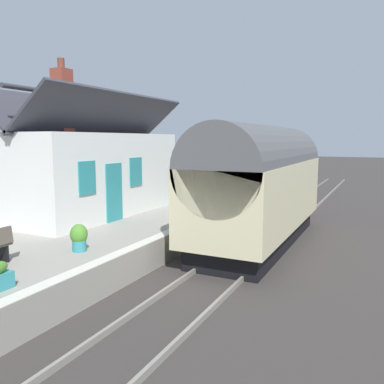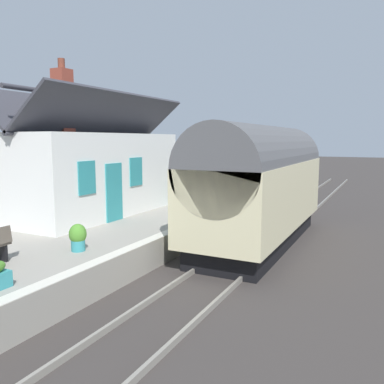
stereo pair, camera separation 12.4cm
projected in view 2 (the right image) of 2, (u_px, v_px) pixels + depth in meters
name	position (u px, v px, depth m)	size (l,w,h in m)	color
ground_plane	(230.00, 245.00, 14.32)	(160.00, 160.00, 0.00)	#383330
platform	(133.00, 222.00, 16.17)	(32.00, 6.61, 0.87)	gray
platform_edge_coping	(201.00, 218.00, 14.72)	(32.00, 0.36, 0.02)	beige
rail_near	(274.00, 248.00, 13.59)	(52.00, 0.08, 0.14)	gray
rail_far	(235.00, 243.00, 14.23)	(52.00, 0.08, 0.14)	gray
train	(261.00, 184.00, 14.19)	(8.90, 2.73, 4.32)	black
station_building	(93.00, 170.00, 15.62)	(7.96, 3.61, 5.77)	white
bench_near_building	(217.00, 184.00, 21.84)	(1.41, 0.48, 0.88)	brown
planter_corner_building	(188.00, 200.00, 17.38)	(1.02, 0.32, 0.62)	teal
planter_edge_near	(208.00, 178.00, 25.81)	(0.66, 0.66, 0.90)	gray
planter_edge_far	(78.00, 237.00, 10.39)	(0.46, 0.46, 0.73)	teal
station_sign_board	(227.00, 176.00, 18.91)	(0.96, 0.06, 1.57)	black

